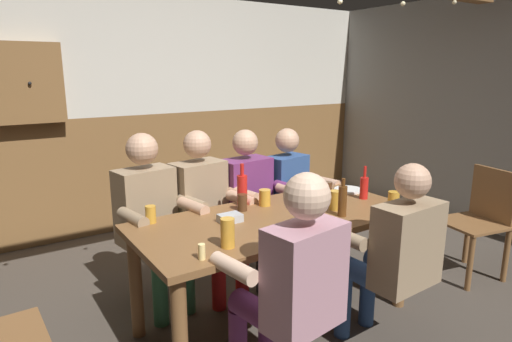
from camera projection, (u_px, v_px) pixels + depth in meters
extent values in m
plane|color=#423A33|center=(285.00, 325.00, 2.88)|extent=(6.75, 6.75, 0.00)
cube|color=beige|center=(144.00, 55.00, 4.44)|extent=(5.62, 0.12, 1.21)
cube|color=brown|center=(150.00, 169.00, 4.71)|extent=(5.62, 0.12, 1.19)
cube|color=brown|center=(277.00, 219.00, 2.79)|extent=(1.83, 0.83, 0.04)
cylinder|color=brown|center=(180.00, 340.00, 2.16)|extent=(0.08, 0.08, 0.69)
cylinder|color=brown|center=(402.00, 260.00, 3.05)|extent=(0.08, 0.08, 0.69)
cylinder|color=brown|center=(136.00, 285.00, 2.70)|extent=(0.08, 0.08, 0.69)
cylinder|color=brown|center=(335.00, 231.00, 3.60)|extent=(0.08, 0.08, 0.69)
cube|color=#997F60|center=(145.00, 205.00, 3.04)|extent=(0.42, 0.28, 0.53)
sphere|color=tan|center=(142.00, 149.00, 2.95)|extent=(0.22, 0.22, 0.22)
cylinder|color=#33724C|center=(171.00, 240.00, 3.07)|extent=(0.19, 0.40, 0.13)
cylinder|color=#33724C|center=(143.00, 248.00, 2.93)|extent=(0.19, 0.40, 0.13)
cylinder|color=#33724C|center=(188.00, 284.00, 2.99)|extent=(0.10, 0.10, 0.42)
cylinder|color=#33724C|center=(160.00, 295.00, 2.85)|extent=(0.10, 0.10, 0.42)
cylinder|color=#997F60|center=(193.00, 203.00, 3.00)|extent=(0.12, 0.29, 0.08)
cylinder|color=#997F60|center=(133.00, 218.00, 2.71)|extent=(0.12, 0.29, 0.08)
cube|color=#997F60|center=(199.00, 196.00, 3.26)|extent=(0.42, 0.29, 0.53)
sphere|color=tan|center=(197.00, 144.00, 3.17)|extent=(0.20, 0.20, 0.20)
cylinder|color=#AD1919|center=(224.00, 229.00, 3.28)|extent=(0.19, 0.44, 0.13)
cylinder|color=#AD1919|center=(200.00, 236.00, 3.14)|extent=(0.19, 0.44, 0.13)
cylinder|color=#AD1919|center=(242.00, 271.00, 3.18)|extent=(0.10, 0.10, 0.42)
cylinder|color=#AD1919|center=(219.00, 281.00, 3.04)|extent=(0.10, 0.10, 0.42)
cylinder|color=tan|center=(244.00, 194.00, 3.22)|extent=(0.12, 0.29, 0.08)
cylinder|color=tan|center=(193.00, 207.00, 2.93)|extent=(0.12, 0.29, 0.08)
cube|color=#6B2D66|center=(245.00, 190.00, 3.49)|extent=(0.43, 0.27, 0.50)
sphere|color=tan|center=(245.00, 142.00, 3.40)|extent=(0.20, 0.20, 0.20)
cylinder|color=black|center=(267.00, 219.00, 3.50)|extent=(0.18, 0.41, 0.13)
cylinder|color=black|center=(246.00, 225.00, 3.36)|extent=(0.18, 0.41, 0.13)
cylinder|color=black|center=(284.00, 258.00, 3.41)|extent=(0.10, 0.10, 0.42)
cylinder|color=black|center=(263.00, 266.00, 3.28)|extent=(0.10, 0.10, 0.42)
cylinder|color=#6B2D66|center=(288.00, 188.00, 3.44)|extent=(0.11, 0.29, 0.08)
cylinder|color=tan|center=(242.00, 199.00, 3.15)|extent=(0.11, 0.29, 0.08)
cube|color=#2D4C84|center=(286.00, 184.00, 3.71)|extent=(0.38, 0.26, 0.48)
sphere|color=tan|center=(287.00, 140.00, 3.62)|extent=(0.20, 0.20, 0.20)
cylinder|color=#2D4C84|center=(308.00, 210.00, 3.71)|extent=(0.20, 0.45, 0.13)
cylinder|color=#2D4C84|center=(293.00, 215.00, 3.58)|extent=(0.20, 0.45, 0.13)
cylinder|color=#2D4C84|center=(327.00, 247.00, 3.62)|extent=(0.10, 0.10, 0.42)
cylinder|color=#2D4C84|center=(312.00, 254.00, 3.49)|extent=(0.10, 0.10, 0.42)
cylinder|color=tan|center=(324.00, 182.00, 3.67)|extent=(0.13, 0.29, 0.08)
cylinder|color=tan|center=(292.00, 191.00, 3.39)|extent=(0.13, 0.29, 0.08)
cube|color=#B78493|center=(305.00, 277.00, 2.01)|extent=(0.41, 0.27, 0.51)
sphere|color=beige|center=(307.00, 196.00, 1.93)|extent=(0.21, 0.21, 0.21)
cylinder|color=#6B2D66|center=(265.00, 317.00, 2.11)|extent=(0.19, 0.43, 0.13)
cylinder|color=#6B2D66|center=(295.00, 302.00, 2.25)|extent=(0.19, 0.43, 0.13)
cylinder|color=#6B2D66|center=(267.00, 330.00, 2.47)|extent=(0.10, 0.10, 0.42)
cylinder|color=beige|center=(234.00, 268.00, 2.05)|extent=(0.12, 0.29, 0.08)
cylinder|color=#B78493|center=(299.00, 244.00, 2.33)|extent=(0.12, 0.29, 0.08)
cube|color=#997F60|center=(407.00, 245.00, 2.41)|extent=(0.42, 0.22, 0.48)
sphere|color=tan|center=(413.00, 181.00, 2.33)|extent=(0.19, 0.19, 0.19)
cylinder|color=#2D4C84|center=(371.00, 278.00, 2.51)|extent=(0.15, 0.40, 0.13)
cylinder|color=#2D4C84|center=(395.00, 267.00, 2.64)|extent=(0.15, 0.40, 0.13)
cylinder|color=#2D4C84|center=(343.00, 305.00, 2.73)|extent=(0.10, 0.10, 0.42)
cylinder|color=#2D4C84|center=(367.00, 295.00, 2.86)|extent=(0.10, 0.10, 0.42)
cylinder|color=#997F60|center=(345.00, 237.00, 2.46)|extent=(0.09, 0.28, 0.08)
cylinder|color=tan|center=(398.00, 221.00, 2.73)|extent=(0.09, 0.28, 0.08)
cube|color=brown|center=(472.00, 223.00, 3.48)|extent=(0.52, 0.52, 0.02)
cube|color=brown|center=(493.00, 194.00, 3.50)|extent=(0.11, 0.39, 0.42)
cylinder|color=brown|center=(470.00, 263.00, 3.29)|extent=(0.04, 0.04, 0.44)
cylinder|color=brown|center=(433.00, 245.00, 3.63)|extent=(0.04, 0.04, 0.44)
cylinder|color=brown|center=(506.00, 256.00, 3.43)|extent=(0.04, 0.04, 0.44)
cylinder|color=brown|center=(467.00, 239.00, 3.77)|extent=(0.04, 0.04, 0.44)
cylinder|color=#F9E08C|center=(202.00, 252.00, 2.15)|extent=(0.04, 0.04, 0.08)
cube|color=#B2B7BC|center=(230.00, 218.00, 2.68)|extent=(0.14, 0.10, 0.05)
cylinder|color=white|center=(348.00, 190.00, 3.37)|extent=(0.22, 0.22, 0.01)
cylinder|color=white|center=(295.00, 230.00, 2.53)|extent=(0.23, 0.23, 0.01)
cylinder|color=red|center=(242.00, 190.00, 3.00)|extent=(0.07, 0.07, 0.21)
cylinder|color=red|center=(242.00, 170.00, 2.97)|extent=(0.03, 0.03, 0.08)
cylinder|color=red|center=(364.00, 188.00, 3.15)|extent=(0.06, 0.06, 0.16)
cylinder|color=red|center=(365.00, 172.00, 3.13)|extent=(0.02, 0.02, 0.08)
cylinder|color=#593314|center=(342.00, 201.00, 2.77)|extent=(0.06, 0.06, 0.20)
cylinder|color=#593314|center=(343.00, 182.00, 2.74)|extent=(0.02, 0.02, 0.05)
cylinder|color=gold|center=(335.00, 200.00, 2.91)|extent=(0.08, 0.08, 0.13)
cylinder|color=gold|center=(265.00, 198.00, 3.00)|extent=(0.08, 0.08, 0.11)
cylinder|color=gold|center=(305.00, 196.00, 3.04)|extent=(0.07, 0.07, 0.12)
cylinder|color=gold|center=(151.00, 214.00, 2.66)|extent=(0.06, 0.06, 0.11)
cylinder|color=#4C2D19|center=(314.00, 186.00, 3.20)|extent=(0.07, 0.07, 0.16)
cylinder|color=#4C2D19|center=(328.00, 189.00, 3.23)|extent=(0.06, 0.06, 0.11)
cylinder|color=#4C2D19|center=(242.00, 202.00, 2.89)|extent=(0.06, 0.06, 0.11)
cylinder|color=gold|center=(393.00, 200.00, 2.92)|extent=(0.08, 0.08, 0.12)
cylinder|color=gold|center=(228.00, 233.00, 2.29)|extent=(0.08, 0.08, 0.16)
cube|color=brown|center=(29.00, 83.00, 3.80)|extent=(0.56, 0.12, 0.70)
sphere|color=black|center=(30.00, 83.00, 3.74)|extent=(0.03, 0.03, 0.03)
sphere|color=#F9EAB2|center=(340.00, 2.00, 2.99)|extent=(0.04, 0.04, 0.04)
sphere|color=#F9EAB2|center=(403.00, 4.00, 3.33)|extent=(0.04, 0.04, 0.04)
sphere|color=#F9EAB2|center=(454.00, 2.00, 3.67)|extent=(0.04, 0.04, 0.04)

